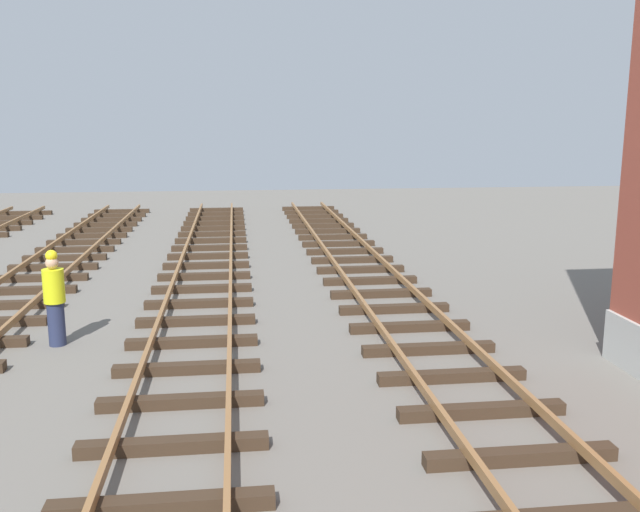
{
  "coord_description": "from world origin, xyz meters",
  "views": [
    {
      "loc": [
        -2.47,
        -2.08,
        4.26
      ],
      "look_at": [
        -0.94,
        10.32,
        1.81
      ],
      "focal_mm": 38.82,
      "sensor_mm": 36.0,
      "label": 1
    }
  ],
  "objects": [
    {
      "name": "track_worker_foreground",
      "position": [
        -5.94,
        11.22,
        0.93
      ],
      "size": [
        0.4,
        0.4,
        1.87
      ],
      "color": "#262D4C",
      "rests_on": "ground"
    }
  ]
}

